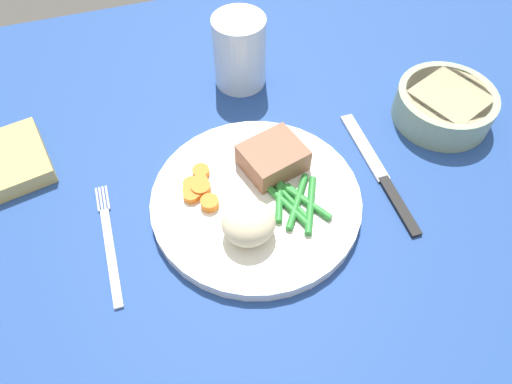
% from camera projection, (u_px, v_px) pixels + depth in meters
% --- Properties ---
extents(dining_table, '(1.20, 0.90, 0.02)m').
position_uv_depth(dining_table, '(224.00, 202.00, 0.60)').
color(dining_table, '#234793').
rests_on(dining_table, ground).
extents(dinner_plate, '(0.25, 0.25, 0.02)m').
position_uv_depth(dinner_plate, '(256.00, 201.00, 0.58)').
color(dinner_plate, white).
rests_on(dinner_plate, dining_table).
extents(meat_portion, '(0.09, 0.08, 0.03)m').
position_uv_depth(meat_portion, '(273.00, 158.00, 0.58)').
color(meat_portion, '#936047').
rests_on(meat_portion, dinner_plate).
extents(mashed_potatoes, '(0.06, 0.06, 0.04)m').
position_uv_depth(mashed_potatoes, '(249.00, 223.00, 0.52)').
color(mashed_potatoes, beige).
rests_on(mashed_potatoes, dinner_plate).
extents(carrot_slices, '(0.04, 0.07, 0.01)m').
position_uv_depth(carrot_slices, '(199.00, 188.00, 0.57)').
color(carrot_slices, orange).
rests_on(carrot_slices, dinner_plate).
extents(green_beans, '(0.07, 0.10, 0.01)m').
position_uv_depth(green_beans, '(296.00, 201.00, 0.56)').
color(green_beans, '#2D8C38').
rests_on(green_beans, dinner_plate).
extents(fork, '(0.01, 0.17, 0.00)m').
position_uv_depth(fork, '(109.00, 243.00, 0.55)').
color(fork, silver).
rests_on(fork, dining_table).
extents(knife, '(0.02, 0.20, 0.01)m').
position_uv_depth(knife, '(380.00, 174.00, 0.61)').
color(knife, black).
rests_on(knife, dining_table).
extents(water_glass, '(0.08, 0.08, 0.10)m').
position_uv_depth(water_glass, '(240.00, 56.00, 0.68)').
color(water_glass, silver).
rests_on(water_glass, dining_table).
extents(salad_bowl, '(0.13, 0.13, 0.04)m').
position_uv_depth(salad_bowl, '(444.00, 104.00, 0.65)').
color(salad_bowl, '#99B28C').
rests_on(salad_bowl, dining_table).
extents(napkin, '(0.14, 0.13, 0.02)m').
position_uv_depth(napkin, '(0.00, 165.00, 0.60)').
color(napkin, '#DBBC6B').
rests_on(napkin, dining_table).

